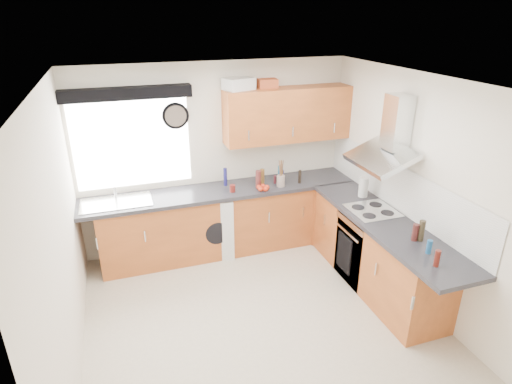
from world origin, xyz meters
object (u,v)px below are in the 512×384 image
object	(u,v)px
oven	(368,247)
washing_machine	(212,223)
extractor_hood	(389,139)
upper_cabinets	(288,115)

from	to	relation	value
oven	washing_machine	world-z (taller)	oven
extractor_hood	upper_cabinets	bearing A→B (deg)	116.13
upper_cabinets	washing_machine	world-z (taller)	upper_cabinets
extractor_hood	washing_machine	size ratio (longest dim) A/B	0.92
extractor_hood	washing_machine	world-z (taller)	extractor_hood
oven	washing_machine	bearing A→B (deg)	143.52
upper_cabinets	washing_machine	distance (m)	1.77
washing_machine	upper_cabinets	bearing A→B (deg)	19.70
oven	extractor_hood	bearing A→B (deg)	-0.00
oven	upper_cabinets	world-z (taller)	upper_cabinets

